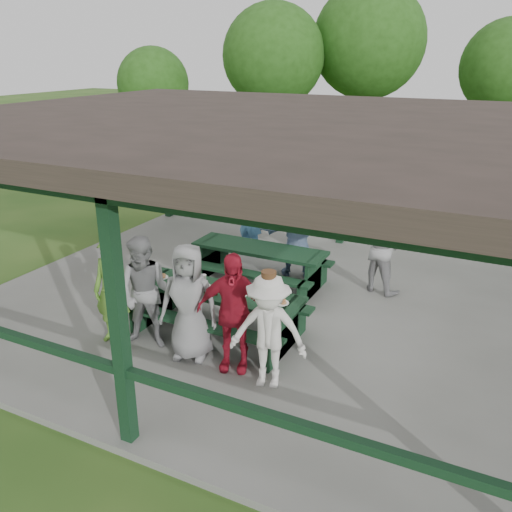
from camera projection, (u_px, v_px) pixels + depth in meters
The scene contains 20 objects.
ground at pixel (270, 312), 9.44m from camera, with size 90.00×90.00×0.00m, color #234917.
concrete_slab at pixel (270, 310), 9.42m from camera, with size 10.00×8.00×0.10m, color slate.
pavilion_structure at pixel (272, 127), 8.31m from camera, with size 10.60×8.60×3.24m.
picnic_table_near at pixel (218, 306), 8.37m from camera, with size 2.68×1.39×0.75m.
picnic_table_far at pixel (259, 261), 10.16m from camera, with size 2.52×1.39×0.75m.
table_setting at pixel (217, 286), 8.30m from camera, with size 2.36×0.45×0.10m.
contestant_green at pixel (112, 291), 8.02m from camera, with size 0.60×0.40×1.65m, color #578B2D.
contestant_grey_left at pixel (146, 293), 7.88m from camera, with size 0.84×0.65×1.72m, color gray.
contestant_grey_mid at pixel (189, 302), 7.61m from camera, with size 0.84×0.55×1.72m, color gray.
contestant_red at pixel (233, 312), 7.32m from camera, with size 1.00×0.42×1.71m, color #A41629.
contestant_white_fedora at pixel (268, 332), 6.95m from camera, with size 1.12×0.78×1.63m.
spectator_lblue at pixel (297, 235), 10.51m from camera, with size 1.51×0.48×1.63m, color #7C99C0.
spectator_blue at pixel (250, 219), 11.58m from camera, with size 0.59×0.39×1.61m, color teal.
spectator_grey at pixel (382, 247), 9.78m from camera, with size 0.83×0.65×1.71m, color gray.
pickup_truck at pixel (468, 172), 16.43m from camera, with size 2.67×5.80×1.61m, color silver.
farm_trailer at pixel (254, 171), 17.48m from camera, with size 3.63×2.03×1.26m.
tree_far_left at pixel (273, 56), 20.38m from camera, with size 3.85×3.85×6.01m.
tree_left at pixel (369, 41), 20.77m from camera, with size 4.34×4.34×6.78m.
tree_mid at pixel (509, 68), 19.70m from camera, with size 3.48×3.48×5.44m.
tree_edge_left at pixel (153, 84), 21.74m from camera, with size 2.86×2.86×4.47m.
Camera 1 is at (3.56, -7.69, 4.27)m, focal length 38.00 mm.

